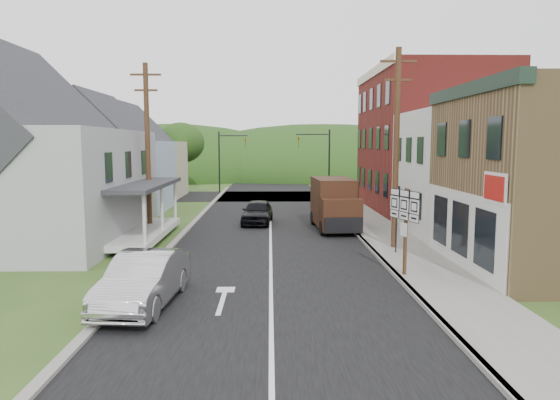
{
  "coord_description": "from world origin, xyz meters",
  "views": [
    {
      "loc": [
        -0.03,
        -18.67,
        4.82
      ],
      "look_at": [
        0.44,
        4.48,
        2.2
      ],
      "focal_mm": 32.0,
      "sensor_mm": 36.0,
      "label": 1
    }
  ],
  "objects": [
    {
      "name": "traffic_signal_right",
      "position": [
        4.3,
        23.5,
        3.76
      ],
      "size": [
        2.87,
        0.2,
        6.0
      ],
      "color": "black",
      "rests_on": "ground"
    },
    {
      "name": "storefront_red",
      "position": [
        11.3,
        17.0,
        5.0
      ],
      "size": [
        8.0,
        12.0,
        10.0
      ],
      "primitive_type": "cube",
      "color": "maroon",
      "rests_on": "ground"
    },
    {
      "name": "forested_ridge",
      "position": [
        0.0,
        55.0,
        0.0
      ],
      "size": [
        90.0,
        30.0,
        16.0
      ],
      "primitive_type": "ellipsoid",
      "color": "#163610",
      "rests_on": "ground"
    },
    {
      "name": "curb_right",
      "position": [
        4.55,
        8.0,
        0.07
      ],
      "size": [
        0.2,
        55.0,
        0.15
      ],
      "primitive_type": "cube",
      "color": "slate",
      "rests_on": "ground"
    },
    {
      "name": "utility_pole_left",
      "position": [
        -6.5,
        8.0,
        4.66
      ],
      "size": [
        1.6,
        0.26,
        9.0
      ],
      "color": "#472D19",
      "rests_on": "ground"
    },
    {
      "name": "house_blue",
      "position": [
        -11.0,
        17.0,
        3.69
      ],
      "size": [
        7.14,
        8.16,
        7.28
      ],
      "color": "#9BB4D3",
      "rests_on": "ground"
    },
    {
      "name": "dark_sedan",
      "position": [
        -0.78,
        11.16,
        0.71
      ],
      "size": [
        2.01,
        4.3,
        1.42
      ],
      "primitive_type": "imported",
      "rotation": [
        0.0,
        0.0,
        -0.08
      ],
      "color": "black",
      "rests_on": "ground"
    },
    {
      "name": "storefront_white",
      "position": [
        11.3,
        7.5,
        3.25
      ],
      "size": [
        8.0,
        7.0,
        6.5
      ],
      "primitive_type": "cube",
      "color": "silver",
      "rests_on": "ground"
    },
    {
      "name": "delivery_van",
      "position": [
        3.59,
        9.0,
        1.45
      ],
      "size": [
        2.36,
        5.24,
        2.87
      ],
      "rotation": [
        0.0,
        0.0,
        0.05
      ],
      "color": "black",
      "rests_on": "ground"
    },
    {
      "name": "traffic_signal_left",
      "position": [
        -4.3,
        30.5,
        3.76
      ],
      "size": [
        2.87,
        0.2,
        6.0
      ],
      "color": "black",
      "rests_on": "ground"
    },
    {
      "name": "house_cream",
      "position": [
        -11.5,
        26.0,
        3.69
      ],
      "size": [
        7.14,
        8.16,
        7.28
      ],
      "color": "#B5AC8C",
      "rests_on": "ground"
    },
    {
      "name": "road",
      "position": [
        0.0,
        10.0,
        0.0
      ],
      "size": [
        9.0,
        90.0,
        0.02
      ],
      "primitive_type": "cube",
      "color": "black",
      "rests_on": "ground"
    },
    {
      "name": "route_sign_cluster",
      "position": [
        4.76,
        -1.28,
        2.16
      ],
      "size": [
        0.61,
        1.71,
        3.1
      ],
      "rotation": [
        0.0,
        0.0,
        0.31
      ],
      "color": "#472D19",
      "rests_on": "sidewalk_right"
    },
    {
      "name": "tree_left_c",
      "position": [
        -19.0,
        20.0,
        5.94
      ],
      "size": [
        5.8,
        5.8,
        8.41
      ],
      "color": "#382616",
      "rests_on": "ground"
    },
    {
      "name": "warning_sign",
      "position": [
        5.38,
        2.37,
        1.73
      ],
      "size": [
        0.2,
        0.66,
        2.48
      ],
      "rotation": [
        0.0,
        0.0,
        -0.27
      ],
      "color": "black",
      "rests_on": "sidewalk_right"
    },
    {
      "name": "utility_pole_right",
      "position": [
        5.6,
        3.5,
        4.66
      ],
      "size": [
        1.6,
        0.26,
        9.0
      ],
      "color": "#472D19",
      "rests_on": "ground"
    },
    {
      "name": "tree_left_d",
      "position": [
        -9.0,
        32.0,
        4.88
      ],
      "size": [
        4.8,
        4.8,
        6.94
      ],
      "color": "#382616",
      "rests_on": "ground"
    },
    {
      "name": "ground",
      "position": [
        0.0,
        0.0,
        0.0
      ],
      "size": [
        120.0,
        120.0,
        0.0
      ],
      "primitive_type": "plane",
      "color": "#2D4719",
      "rests_on": "ground"
    },
    {
      "name": "cross_road",
      "position": [
        0.0,
        27.0,
        0.0
      ],
      "size": [
        60.0,
        9.0,
        0.02
      ],
      "primitive_type": "cube",
      "color": "black",
      "rests_on": "ground"
    },
    {
      "name": "curb_left",
      "position": [
        -4.65,
        8.0,
        0.06
      ],
      "size": [
        0.3,
        55.0,
        0.12
      ],
      "primitive_type": "cube",
      "color": "slate",
      "rests_on": "ground"
    },
    {
      "name": "silver_sedan",
      "position": [
        -3.78,
        -4.15,
        0.78
      ],
      "size": [
        2.05,
        4.88,
        1.57
      ],
      "primitive_type": "imported",
      "rotation": [
        0.0,
        0.0,
        -0.08
      ],
      "color": "silver",
      "rests_on": "ground"
    },
    {
      "name": "house_gray",
      "position": [
        -12.0,
        6.0,
        4.23
      ],
      "size": [
        10.2,
        12.24,
        8.35
      ],
      "color": "#9B9EA0",
      "rests_on": "ground"
    },
    {
      "name": "sidewalk_right",
      "position": [
        5.9,
        8.0,
        0.07
      ],
      "size": [
        2.8,
        55.0,
        0.15
      ],
      "primitive_type": "cube",
      "color": "slate",
      "rests_on": "ground"
    }
  ]
}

